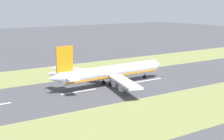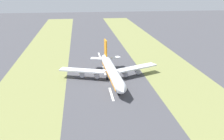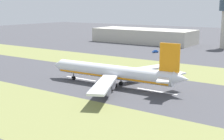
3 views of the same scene
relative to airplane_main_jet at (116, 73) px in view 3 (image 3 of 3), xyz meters
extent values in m
plane|color=#424247|center=(2.82, 7.34, -6.02)|extent=(800.00, 800.00, 0.00)
cube|color=olive|center=(-42.18, 7.34, -6.02)|extent=(40.00, 600.00, 0.01)
cube|color=olive|center=(47.82, 7.34, -6.02)|extent=(40.00, 600.00, 0.01)
cube|color=silver|center=(2.82, -18.10, -6.01)|extent=(1.20, 18.00, 0.01)
cube|color=silver|center=(2.82, 21.90, -6.01)|extent=(1.20, 18.00, 0.01)
cylinder|color=silver|center=(-0.09, 1.90, 0.18)|extent=(8.51, 56.21, 6.00)
cone|color=silver|center=(-1.45, 32.37, 0.18)|extent=(6.10, 5.26, 5.88)
cone|color=silver|center=(1.31, -29.07, 0.98)|extent=(5.36, 6.22, 5.10)
cube|color=orange|center=(-0.09, 1.90, -1.47)|extent=(8.11, 53.96, 0.70)
cube|color=silver|center=(-17.24, -6.09, -0.72)|extent=(28.87, 17.52, 0.90)
cube|color=silver|center=(17.72, -4.52, -0.72)|extent=(29.34, 15.30, 0.90)
cylinder|color=#93939E|center=(-8.90, -2.50, -3.17)|extent=(3.41, 4.94, 3.20)
cylinder|color=#93939E|center=(-17.73, -6.40, -3.17)|extent=(3.41, 4.94, 3.20)
cylinder|color=#93939E|center=(9.08, -1.69, -3.17)|extent=(3.41, 4.94, 3.20)
cylinder|color=#93939E|center=(18.23, -4.78, -3.17)|extent=(3.41, 4.94, 3.20)
cube|color=orange|center=(1.08, -24.07, 8.68)|extent=(1.16, 8.03, 11.00)
cube|color=silver|center=(-4.41, -24.32, 1.18)|extent=(10.91, 7.63, 0.60)
cube|color=silver|center=(6.58, -23.82, 1.18)|extent=(10.81, 6.90, 0.60)
cylinder|color=#59595E|center=(-1.04, 23.16, -3.52)|extent=(0.50, 0.50, 3.20)
cylinder|color=black|center=(-1.04, 23.16, -5.12)|extent=(0.98, 1.84, 1.80)
cylinder|color=#59595E|center=(-2.55, -1.21, -3.52)|extent=(0.50, 0.50, 3.20)
cylinder|color=black|center=(-2.55, -1.21, -5.12)|extent=(0.98, 1.84, 1.80)
cylinder|color=#59595E|center=(2.65, -0.98, -3.52)|extent=(0.50, 0.50, 3.20)
cylinder|color=black|center=(2.65, -0.98, -5.12)|extent=(0.98, 1.84, 1.80)
cube|color=#BCB7A8|center=(152.20, 70.02, 0.43)|extent=(36.00, 95.62, 12.89)
cube|color=#1E51B2|center=(106.34, 26.71, -4.52)|extent=(2.75, 2.62, 2.00)
cube|color=silver|center=(105.33, 23.89, -4.22)|extent=(3.42, 4.51, 2.60)
cylinder|color=black|center=(105.30, 27.08, -5.52)|extent=(0.67, 1.06, 1.00)
cylinder|color=black|center=(107.38, 26.34, -5.52)|extent=(0.67, 1.06, 1.00)
cylinder|color=black|center=(103.89, 23.13, -5.52)|extent=(0.67, 1.06, 1.00)
cylinder|color=black|center=(105.96, 22.39, -5.52)|extent=(0.67, 1.06, 1.00)
cube|color=#1E51B2|center=(99.11, 30.89, -5.24)|extent=(4.73, 3.66, 0.90)
cube|color=#1E51B2|center=(99.29, 30.80, -4.39)|extent=(2.86, 2.49, 0.80)
cylinder|color=black|center=(97.42, 30.77, -5.69)|extent=(0.70, 0.52, 0.66)
cylinder|color=black|center=(98.27, 32.36, -5.69)|extent=(0.70, 0.52, 0.66)
cylinder|color=black|center=(99.95, 29.42, -5.69)|extent=(0.70, 0.52, 0.66)
cylinder|color=black|center=(100.80, 31.01, -5.69)|extent=(0.70, 0.52, 0.66)
camera|label=1|loc=(140.09, -100.28, 32.79)|focal=60.00mm
camera|label=2|loc=(18.95, 151.64, 51.63)|focal=42.00mm
camera|label=3|loc=(-108.49, -72.43, 27.93)|focal=50.00mm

